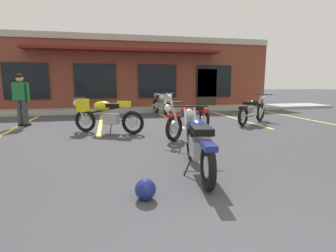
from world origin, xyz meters
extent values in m
plane|color=#3D3D42|center=(0.00, 3.78, 0.00)|extent=(80.00, 80.00, 0.00)
cube|color=#A8A59E|center=(0.00, 11.70, 0.07)|extent=(22.00, 1.80, 0.14)
cube|color=brown|center=(0.00, 15.49, 1.87)|extent=(15.69, 5.86, 3.73)
cube|color=#B2AD9E|center=(0.00, 12.53, 3.58)|extent=(15.69, 0.06, 0.30)
cube|color=black|center=(-4.71, 12.52, 1.45)|extent=(2.01, 0.06, 1.70)
cube|color=black|center=(-1.57, 12.52, 1.45)|extent=(2.01, 0.06, 1.70)
cube|color=black|center=(1.57, 12.52, 1.45)|extent=(2.01, 0.06, 1.70)
cube|color=black|center=(4.71, 12.52, 1.45)|extent=(2.01, 0.06, 1.70)
cube|color=#33281E|center=(4.31, 12.52, 1.05)|extent=(1.10, 0.06, 2.10)
cube|color=maroon|center=(0.00, 12.11, 2.93)|extent=(9.41, 0.90, 0.12)
cube|color=#DBCC4C|center=(-3.83, 8.10, 0.00)|extent=(0.12, 4.80, 0.01)
cube|color=#DBCC4C|center=(-1.28, 8.10, 0.00)|extent=(0.12, 4.80, 0.01)
cube|color=#DBCC4C|center=(1.28, 8.10, 0.00)|extent=(0.12, 4.80, 0.01)
cube|color=#DBCC4C|center=(3.83, 8.10, 0.00)|extent=(0.12, 4.80, 0.01)
cube|color=#DBCC4C|center=(6.38, 8.10, 0.00)|extent=(0.12, 4.80, 0.01)
torus|color=black|center=(0.24, 1.92, 0.32)|extent=(0.20, 0.65, 0.64)
cylinder|color=#B7B7BC|center=(0.24, 1.92, 0.32)|extent=(0.10, 0.29, 0.29)
torus|color=black|center=(0.46, 3.34, 0.32)|extent=(0.20, 0.65, 0.64)
cylinder|color=#B7B7BC|center=(0.46, 3.34, 0.32)|extent=(0.10, 0.29, 0.29)
cylinder|color=silver|center=(0.39, 3.45, 0.64)|extent=(0.09, 0.33, 0.66)
cylinder|color=silver|center=(0.57, 3.42, 0.64)|extent=(0.09, 0.33, 0.66)
cylinder|color=black|center=(0.49, 3.52, 0.96)|extent=(0.66, 0.14, 0.03)
sphere|color=silver|center=(0.50, 3.60, 0.82)|extent=(0.19, 0.19, 0.17)
cube|color=navy|center=(0.47, 3.38, 0.62)|extent=(0.19, 0.38, 0.06)
cube|color=#9E9EA3|center=(0.34, 2.55, 0.40)|extent=(0.30, 0.43, 0.28)
cylinder|color=silver|center=(0.42, 2.16, 0.36)|extent=(0.16, 0.55, 0.07)
cylinder|color=black|center=(0.37, 2.75, 0.64)|extent=(0.21, 0.94, 0.26)
ellipsoid|color=navy|center=(0.37, 2.77, 0.72)|extent=(0.33, 0.51, 0.22)
cube|color=black|center=(0.32, 2.41, 0.72)|extent=(0.36, 0.56, 0.10)
cube|color=navy|center=(0.23, 1.90, 0.60)|extent=(0.21, 0.38, 0.08)
cylinder|color=black|center=(0.15, 2.51, 0.14)|extent=(0.14, 0.04, 0.29)
torus|color=black|center=(1.61, 5.78, 0.32)|extent=(0.55, 0.49, 0.64)
cylinder|color=#B7B7BC|center=(1.61, 5.78, 0.32)|extent=(0.26, 0.23, 0.29)
torus|color=black|center=(0.52, 4.84, 0.32)|extent=(0.55, 0.49, 0.64)
cylinder|color=#B7B7BC|center=(0.52, 4.84, 0.32)|extent=(0.26, 0.23, 0.29)
cylinder|color=silver|center=(0.51, 4.71, 0.64)|extent=(0.27, 0.25, 0.66)
cylinder|color=silver|center=(0.39, 4.84, 0.64)|extent=(0.27, 0.25, 0.66)
cylinder|color=black|center=(0.39, 4.72, 0.96)|extent=(0.46, 0.52, 0.03)
sphere|color=silver|center=(0.33, 4.67, 0.82)|extent=(0.24, 0.24, 0.17)
cube|color=#B70F14|center=(0.49, 4.81, 0.62)|extent=(0.36, 0.34, 0.06)
cube|color=#9E9EA3|center=(1.13, 5.36, 0.40)|extent=(0.46, 0.44, 0.28)
cylinder|color=silver|center=(1.32, 5.71, 0.36)|extent=(0.46, 0.41, 0.07)
cylinder|color=black|center=(0.98, 5.23, 0.64)|extent=(0.75, 0.66, 0.26)
ellipsoid|color=#B70F14|center=(0.96, 5.22, 0.72)|extent=(0.53, 0.51, 0.22)
cube|color=black|center=(1.24, 5.45, 0.72)|extent=(0.58, 0.55, 0.10)
cube|color=#B70F14|center=(1.63, 5.79, 0.60)|extent=(0.38, 0.36, 0.08)
cylinder|color=black|center=(1.30, 5.27, 0.14)|extent=(0.11, 0.12, 0.29)
torus|color=black|center=(3.21, 6.45, 0.32)|extent=(0.57, 0.46, 0.64)
cylinder|color=#B7B7BC|center=(3.21, 6.45, 0.32)|extent=(0.27, 0.22, 0.29)
torus|color=black|center=(4.37, 7.32, 0.32)|extent=(0.57, 0.46, 0.64)
cylinder|color=#B7B7BC|center=(4.37, 7.32, 0.32)|extent=(0.27, 0.22, 0.29)
cylinder|color=silver|center=(4.39, 7.45, 0.64)|extent=(0.29, 0.23, 0.66)
cylinder|color=silver|center=(4.50, 7.30, 0.64)|extent=(0.29, 0.23, 0.66)
cylinder|color=black|center=(4.51, 7.42, 0.96)|extent=(0.42, 0.55, 0.03)
sphere|color=silver|center=(4.57, 7.47, 0.82)|extent=(0.24, 0.24, 0.17)
cube|color=black|center=(4.40, 7.34, 0.62)|extent=(0.37, 0.33, 0.06)
cube|color=#9E9EA3|center=(3.73, 6.84, 0.40)|extent=(0.46, 0.43, 0.28)
cylinder|color=silver|center=(3.51, 6.50, 0.36)|extent=(0.48, 0.39, 0.07)
cylinder|color=black|center=(3.89, 6.96, 0.64)|extent=(0.79, 0.61, 0.26)
ellipsoid|color=black|center=(3.90, 6.97, 0.72)|extent=(0.54, 0.50, 0.22)
cube|color=black|center=(3.61, 6.75, 0.72)|extent=(0.58, 0.54, 0.10)
cube|color=black|center=(3.20, 6.44, 0.60)|extent=(0.38, 0.34, 0.08)
cylinder|color=black|center=(3.56, 6.94, 0.14)|extent=(0.10, 0.12, 0.29)
torus|color=black|center=(1.16, 10.77, 0.32)|extent=(0.19, 0.65, 0.64)
cylinder|color=#B7B7BC|center=(1.16, 10.77, 0.32)|extent=(0.10, 0.29, 0.29)
torus|color=black|center=(1.37, 9.35, 0.32)|extent=(0.19, 0.65, 0.64)
cylinder|color=#B7B7BC|center=(1.37, 9.35, 0.32)|extent=(0.10, 0.29, 0.29)
cylinder|color=silver|center=(1.47, 9.26, 0.64)|extent=(0.09, 0.33, 0.66)
cylinder|color=silver|center=(1.30, 9.24, 0.64)|extent=(0.09, 0.33, 0.66)
cylinder|color=black|center=(1.40, 9.17, 0.96)|extent=(0.66, 0.13, 0.03)
sphere|color=silver|center=(1.41, 9.09, 0.82)|extent=(0.19, 0.19, 0.17)
cube|color=beige|center=(1.38, 9.31, 0.62)|extent=(0.19, 0.38, 0.06)
cube|color=#9E9EA3|center=(1.25, 10.14, 0.40)|extent=(0.30, 0.43, 0.28)
cylinder|color=silver|center=(1.06, 10.49, 0.36)|extent=(0.15, 0.55, 0.07)
cylinder|color=black|center=(1.28, 9.94, 0.64)|extent=(0.20, 0.94, 0.26)
ellipsoid|color=beige|center=(1.29, 9.90, 0.76)|extent=(0.37, 0.56, 0.26)
cube|color=beige|center=(1.38, 9.30, 0.76)|extent=(0.31, 0.28, 0.36)
cube|color=black|center=(1.24, 10.24, 0.78)|extent=(0.30, 0.43, 0.10)
cube|color=beige|center=(1.19, 10.54, 0.82)|extent=(0.24, 0.35, 0.16)
cylinder|color=black|center=(1.42, 10.24, 0.14)|extent=(0.14, 0.04, 0.29)
torus|color=black|center=(-0.36, 5.91, 0.32)|extent=(0.62, 0.38, 0.64)
cylinder|color=#B7B7BC|center=(-0.36, 5.91, 0.32)|extent=(0.28, 0.18, 0.29)
torus|color=black|center=(-1.65, 6.57, 0.32)|extent=(0.62, 0.38, 0.64)
cylinder|color=#B7B7BC|center=(-1.65, 6.57, 0.32)|extent=(0.28, 0.18, 0.29)
cylinder|color=silver|center=(-1.78, 6.53, 0.64)|extent=(0.31, 0.19, 0.66)
cylinder|color=silver|center=(-1.70, 6.69, 0.64)|extent=(0.31, 0.19, 0.66)
cylinder|color=black|center=(-1.81, 6.65, 0.96)|extent=(0.33, 0.60, 0.03)
sphere|color=silver|center=(-1.88, 6.68, 0.82)|extent=(0.23, 0.23, 0.17)
cube|color=yellow|center=(-1.68, 6.58, 0.62)|extent=(0.38, 0.29, 0.06)
cube|color=#9E9EA3|center=(-0.94, 6.20, 0.40)|extent=(0.47, 0.40, 0.28)
cylinder|color=silver|center=(-0.54, 6.16, 0.36)|extent=(0.52, 0.31, 0.07)
cylinder|color=black|center=(-1.11, 6.29, 0.64)|extent=(0.87, 0.48, 0.26)
ellipsoid|color=yellow|center=(-1.15, 6.31, 0.76)|extent=(0.60, 0.50, 0.26)
cube|color=yellow|center=(-1.69, 6.59, 0.76)|extent=(0.34, 0.36, 0.36)
cube|color=black|center=(-0.85, 6.16, 0.78)|extent=(0.47, 0.40, 0.10)
cube|color=yellow|center=(-0.58, 6.02, 0.82)|extent=(0.38, 0.32, 0.16)
cylinder|color=black|center=(-0.95, 6.01, 0.14)|extent=(0.08, 0.13, 0.29)
cube|color=black|center=(-3.76, 8.12, 0.04)|extent=(0.18, 0.26, 0.08)
cube|color=black|center=(-3.57, 8.05, 0.04)|extent=(0.18, 0.26, 0.08)
cylinder|color=#38383D|center=(-3.78, 8.08, 0.46)|extent=(0.19, 0.19, 0.80)
cylinder|color=#38383D|center=(-3.59, 8.01, 0.46)|extent=(0.19, 0.19, 0.80)
cube|color=#1E6633|center=(-3.68, 8.05, 1.12)|extent=(0.43, 0.34, 0.56)
cylinder|color=#1E6633|center=(-3.92, 8.14, 1.08)|extent=(0.13, 0.13, 0.58)
cylinder|color=#1E6633|center=(-3.45, 7.96, 1.08)|extent=(0.13, 0.13, 0.58)
sphere|color=tan|center=(-3.68, 8.05, 1.52)|extent=(0.28, 0.28, 0.22)
sphere|color=black|center=(-3.69, 8.04, 1.57)|extent=(0.27, 0.27, 0.21)
sphere|color=navy|center=(-0.60, 1.82, 0.13)|extent=(0.26, 0.26, 0.26)
cube|color=black|center=(-0.60, 1.92, 0.12)|extent=(0.18, 0.03, 0.09)
camera|label=1|loc=(-1.00, -1.17, 1.41)|focal=28.16mm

